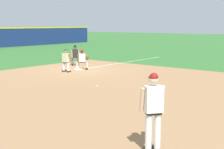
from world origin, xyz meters
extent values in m
plane|color=#336B2D|center=(0.00, 0.00, 0.00)|extent=(160.00, 160.00, 0.00)
cube|color=#9E754C|center=(-4.17, -5.35, 0.00)|extent=(18.00, 18.00, 0.01)
cube|color=white|center=(5.19, 0.00, 0.01)|extent=(10.37, 0.10, 0.00)
cube|color=white|center=(0.00, 0.00, 0.04)|extent=(0.38, 0.38, 0.09)
sphere|color=white|center=(-3.37, -4.60, 0.04)|extent=(0.07, 0.07, 0.07)
cylinder|color=white|center=(-8.42, -10.64, 0.50)|extent=(0.15, 0.15, 0.84)
cube|color=black|center=(-8.22, -10.74, 0.04)|extent=(0.25, 0.27, 0.09)
cylinder|color=white|center=(-8.25, -10.78, 0.50)|extent=(0.15, 0.15, 0.84)
cube|color=black|center=(-8.33, -10.71, 0.94)|extent=(0.39, 0.37, 0.06)
cube|color=white|center=(-8.33, -10.71, 1.26)|extent=(0.46, 0.44, 0.60)
sphere|color=#DBB28E|center=(-8.32, -10.69, 1.69)|extent=(0.21, 0.21, 0.21)
sphere|color=maroon|center=(-8.32, -10.69, 1.76)|extent=(0.20, 0.20, 0.20)
cube|color=maroon|center=(-8.26, -10.62, 1.74)|extent=(0.20, 0.19, 0.02)
cylinder|color=#DBB28E|center=(-8.48, -10.50, 1.23)|extent=(0.19, 0.20, 0.59)
cylinder|color=#DBB28E|center=(-7.95, -10.63, 1.35)|extent=(0.39, 0.47, 0.41)
ellipsoid|color=brown|center=(-7.90, -10.56, 1.19)|extent=(0.34, 0.36, 0.34)
cube|color=black|center=(0.48, -0.31, 0.04)|extent=(0.25, 0.27, 0.09)
cylinder|color=white|center=(0.50, -0.28, 0.28)|extent=(0.15, 0.15, 0.40)
cube|color=black|center=(0.01, 0.07, 0.04)|extent=(0.25, 0.27, 0.09)
cylinder|color=white|center=(0.04, 0.10, 0.28)|extent=(0.15, 0.15, 0.40)
cube|color=black|center=(0.27, -0.09, 0.50)|extent=(0.39, 0.37, 0.06)
cube|color=white|center=(0.27, -0.09, 0.78)|extent=(0.46, 0.44, 0.52)
sphere|color=brown|center=(0.26, -0.10, 1.17)|extent=(0.21, 0.21, 0.21)
sphere|color=maroon|center=(0.26, -0.10, 1.24)|extent=(0.20, 0.20, 0.20)
cube|color=maroon|center=(0.20, -0.17, 1.22)|extent=(0.20, 0.19, 0.02)
cylinder|color=brown|center=(0.20, -0.57, 0.92)|extent=(0.44, 0.51, 0.24)
cylinder|color=brown|center=(0.01, -0.01, 0.72)|extent=(0.22, 0.24, 0.58)
ellipsoid|color=brown|center=(0.07, -0.73, 0.85)|extent=(0.29, 0.30, 0.35)
cube|color=black|center=(-1.09, 0.16, 0.04)|extent=(0.26, 0.12, 0.09)
cylinder|color=white|center=(-1.13, 0.16, 0.33)|extent=(0.15, 0.15, 0.50)
cube|color=black|center=(-1.07, -0.24, 0.04)|extent=(0.26, 0.12, 0.09)
cylinder|color=white|center=(-1.11, -0.24, 0.33)|extent=(0.15, 0.15, 0.50)
cube|color=black|center=(-1.12, -0.04, 0.60)|extent=(0.21, 0.35, 0.06)
cube|color=beige|center=(-1.12, -0.04, 0.89)|extent=(0.25, 0.41, 0.54)
sphere|color=#9E7051|center=(-1.10, -0.04, 1.29)|extent=(0.21, 0.21, 0.21)
sphere|color=#194C28|center=(-1.10, -0.04, 1.36)|extent=(0.20, 0.20, 0.20)
cube|color=#194C28|center=(-1.01, -0.04, 1.34)|extent=(0.12, 0.17, 0.02)
cylinder|color=#9E7051|center=(-0.98, 0.21, 0.86)|extent=(0.33, 0.10, 0.56)
cylinder|color=#9E7051|center=(-0.96, -0.29, 0.86)|extent=(0.33, 0.10, 0.56)
cube|color=black|center=(1.63, 1.63, 0.04)|extent=(0.25, 0.27, 0.09)
cylinder|color=#515154|center=(1.65, 1.66, 0.33)|extent=(0.15, 0.15, 0.50)
cube|color=black|center=(1.31, 1.88, 0.04)|extent=(0.25, 0.27, 0.09)
cylinder|color=#515154|center=(1.34, 1.91, 0.33)|extent=(0.15, 0.15, 0.50)
cube|color=black|center=(1.49, 1.78, 0.60)|extent=(0.39, 0.37, 0.06)
cube|color=#232326|center=(1.49, 1.78, 0.89)|extent=(0.46, 0.44, 0.54)
sphere|color=#9E7051|center=(1.48, 1.77, 1.29)|extent=(0.21, 0.21, 0.21)
sphere|color=black|center=(1.48, 1.77, 1.36)|extent=(0.20, 0.20, 0.20)
cube|color=black|center=(1.43, 1.70, 1.34)|extent=(0.20, 0.19, 0.02)
cylinder|color=#9E7051|center=(1.60, 1.51, 0.86)|extent=(0.27, 0.31, 0.56)
cylinder|color=#9E7051|center=(1.21, 1.82, 0.86)|extent=(0.27, 0.31, 0.56)
camera|label=1|loc=(-14.25, -14.26, 2.92)|focal=50.00mm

